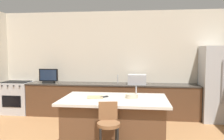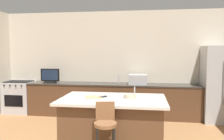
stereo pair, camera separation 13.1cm
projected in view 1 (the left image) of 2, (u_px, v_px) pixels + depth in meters
wall_back at (114, 63)px, 6.47m from camera, size 6.88×0.12×2.88m
counter_back at (111, 100)px, 6.18m from camera, size 4.63×0.62×0.89m
kitchen_island at (114, 123)px, 4.13m from camera, size 1.89×1.16×0.92m
refrigerator at (218, 84)px, 5.75m from camera, size 0.84×0.77×1.90m
range_oven at (17, 97)px, 6.50m from camera, size 0.78×0.63×0.91m
microwave at (137, 79)px, 6.05m from camera, size 0.48×0.36×0.26m
tv_monitor at (49, 76)px, 6.28m from camera, size 0.53×0.16×0.39m
sink_faucet_back at (118, 79)px, 6.21m from camera, size 0.02×0.02×0.24m
sink_faucet_island at (136, 93)px, 4.04m from camera, size 0.02×0.02×0.22m
bar_stool_center at (108, 130)px, 3.38m from camera, size 0.34×0.36×1.00m
fruit_bowl at (132, 96)px, 4.10m from camera, size 0.22×0.22×0.08m
tv_remote at (104, 97)px, 4.17m from camera, size 0.15×0.16×0.02m
cutting_board at (95, 97)px, 4.14m from camera, size 0.32×0.28×0.02m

